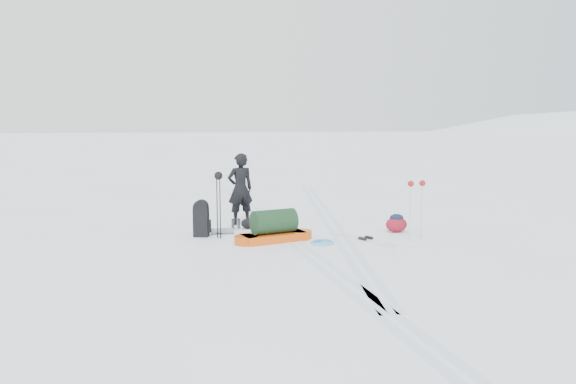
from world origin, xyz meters
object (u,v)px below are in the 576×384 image
pulk_sled (274,229)px  expedition_rucksack (204,219)px  ski_poles_black (218,184)px  skier (240,189)px

pulk_sled → expedition_rucksack: (-1.41, 0.77, 0.11)m
pulk_sled → ski_poles_black: size_ratio=1.26×
skier → ski_poles_black: skier is taller
skier → expedition_rucksack: skier is taller
expedition_rucksack → ski_poles_black: 0.90m
skier → expedition_rucksack: (-0.92, -1.25, -0.49)m
skier → expedition_rucksack: size_ratio=1.93×
skier → pulk_sled: skier is taller
skier → ski_poles_black: 1.68m
ski_poles_black → skier: bearing=61.7°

